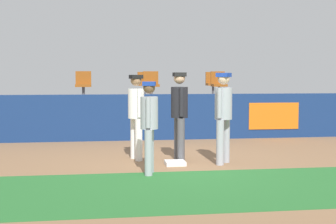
{
  "coord_description": "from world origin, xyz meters",
  "views": [
    {
      "loc": [
        -1.66,
        -9.59,
        1.77
      ],
      "look_at": [
        -0.15,
        0.83,
        1.0
      ],
      "focal_mm": 51.07,
      "sensor_mm": 36.0,
      "label": 1
    }
  ],
  "objects_px": {
    "player_fielder_home": "(136,111)",
    "player_coach_visitor": "(149,121)",
    "first_base": "(175,163)",
    "seat_front_right": "(219,83)",
    "player_umpire": "(179,110)",
    "seat_back_left": "(84,83)",
    "seat_front_left": "(83,83)",
    "seat_back_center": "(145,82)",
    "player_runner_visitor": "(223,111)",
    "seat_back_right": "(213,82)",
    "seat_front_center": "(151,83)"
  },
  "relations": [
    {
      "from": "player_fielder_home",
      "to": "player_coach_visitor",
      "type": "distance_m",
      "value": 1.57
    },
    {
      "from": "player_umpire",
      "to": "seat_back_center",
      "type": "distance_m",
      "value": 6.74
    },
    {
      "from": "player_umpire",
      "to": "seat_front_right",
      "type": "xyz_separation_m",
      "value": [
        2.09,
        4.92,
        0.5
      ]
    },
    {
      "from": "seat_back_center",
      "to": "seat_back_right",
      "type": "height_order",
      "value": "same"
    },
    {
      "from": "player_fielder_home",
      "to": "player_umpire",
      "type": "relative_size",
      "value": 0.97
    },
    {
      "from": "seat_back_left",
      "to": "seat_front_left",
      "type": "xyz_separation_m",
      "value": [
        0.05,
        -1.8,
        0.0
      ]
    },
    {
      "from": "seat_front_right",
      "to": "seat_front_center",
      "type": "bearing_deg",
      "value": 179.99
    },
    {
      "from": "player_runner_visitor",
      "to": "seat_front_right",
      "type": "height_order",
      "value": "seat_front_right"
    },
    {
      "from": "player_runner_visitor",
      "to": "seat_back_left",
      "type": "distance_m",
      "value": 7.8
    },
    {
      "from": "seat_back_center",
      "to": "player_umpire",
      "type": "bearing_deg",
      "value": -89.16
    },
    {
      "from": "first_base",
      "to": "seat_front_left",
      "type": "relative_size",
      "value": 0.48
    },
    {
      "from": "seat_front_center",
      "to": "seat_back_right",
      "type": "distance_m",
      "value": 3.0
    },
    {
      "from": "seat_front_right",
      "to": "player_runner_visitor",
      "type": "bearing_deg",
      "value": -103.23
    },
    {
      "from": "seat_back_left",
      "to": "seat_front_right",
      "type": "distance_m",
      "value": 4.65
    },
    {
      "from": "player_umpire",
      "to": "player_coach_visitor",
      "type": "bearing_deg",
      "value": -33.27
    },
    {
      "from": "first_base",
      "to": "player_runner_visitor",
      "type": "xyz_separation_m",
      "value": [
        0.99,
        0.0,
        1.04
      ]
    },
    {
      "from": "seat_front_right",
      "to": "seat_back_center",
      "type": "height_order",
      "value": "same"
    },
    {
      "from": "player_runner_visitor",
      "to": "seat_front_center",
      "type": "xyz_separation_m",
      "value": [
        -0.9,
        5.37,
        0.51
      ]
    },
    {
      "from": "player_runner_visitor",
      "to": "player_umpire",
      "type": "relative_size",
      "value": 0.99
    },
    {
      "from": "seat_back_left",
      "to": "seat_front_center",
      "type": "xyz_separation_m",
      "value": [
        2.12,
        -1.8,
        0.0
      ]
    },
    {
      "from": "seat_back_left",
      "to": "seat_back_center",
      "type": "xyz_separation_m",
      "value": [
        2.09,
        0.0,
        0.0
      ]
    },
    {
      "from": "player_fielder_home",
      "to": "seat_back_right",
      "type": "xyz_separation_m",
      "value": [
        3.22,
        6.44,
        0.53
      ]
    },
    {
      "from": "first_base",
      "to": "seat_back_center",
      "type": "xyz_separation_m",
      "value": [
        0.07,
        7.18,
        1.54
      ]
    },
    {
      "from": "player_coach_visitor",
      "to": "seat_back_center",
      "type": "xyz_separation_m",
      "value": [
        0.67,
        8.0,
        0.6
      ]
    },
    {
      "from": "player_fielder_home",
      "to": "player_runner_visitor",
      "type": "relative_size",
      "value": 0.98
    },
    {
      "from": "seat_front_right",
      "to": "seat_front_center",
      "type": "xyz_separation_m",
      "value": [
        -2.16,
        0.0,
        0.0
      ]
    },
    {
      "from": "player_fielder_home",
      "to": "player_runner_visitor",
      "type": "xyz_separation_m",
      "value": [
        1.72,
        -0.73,
        0.03
      ]
    },
    {
      "from": "first_base",
      "to": "seat_back_left",
      "type": "bearing_deg",
      "value": 105.75
    },
    {
      "from": "player_runner_visitor",
      "to": "player_coach_visitor",
      "type": "distance_m",
      "value": 1.81
    },
    {
      "from": "seat_back_left",
      "to": "seat_front_left",
      "type": "relative_size",
      "value": 1.0
    },
    {
      "from": "first_base",
      "to": "player_fielder_home",
      "type": "height_order",
      "value": "player_fielder_home"
    },
    {
      "from": "seat_front_left",
      "to": "seat_front_right",
      "type": "bearing_deg",
      "value": -0.0
    },
    {
      "from": "player_runner_visitor",
      "to": "player_coach_visitor",
      "type": "bearing_deg",
      "value": -26.57
    },
    {
      "from": "player_coach_visitor",
      "to": "seat_front_right",
      "type": "xyz_separation_m",
      "value": [
        2.87,
        6.2,
        0.6
      ]
    },
    {
      "from": "player_runner_visitor",
      "to": "seat_back_right",
      "type": "bearing_deg",
      "value": -155.73
    },
    {
      "from": "player_fielder_home",
      "to": "seat_front_right",
      "type": "distance_m",
      "value": 5.54
    },
    {
      "from": "first_base",
      "to": "player_umpire",
      "type": "xyz_separation_m",
      "value": [
        0.16,
        0.46,
        1.04
      ]
    },
    {
      "from": "seat_front_right",
      "to": "player_umpire",
      "type": "bearing_deg",
      "value": -113.07
    },
    {
      "from": "first_base",
      "to": "player_coach_visitor",
      "type": "height_order",
      "value": "player_coach_visitor"
    },
    {
      "from": "seat_front_right",
      "to": "seat_back_right",
      "type": "xyz_separation_m",
      "value": [
        0.24,
        1.8,
        0.0
      ]
    },
    {
      "from": "player_fielder_home",
      "to": "player_coach_visitor",
      "type": "bearing_deg",
      "value": -9.89
    },
    {
      "from": "player_runner_visitor",
      "to": "seat_back_center",
      "type": "height_order",
      "value": "seat_back_center"
    },
    {
      "from": "player_coach_visitor",
      "to": "seat_back_right",
      "type": "relative_size",
      "value": 2.01
    },
    {
      "from": "seat_back_left",
      "to": "seat_back_right",
      "type": "xyz_separation_m",
      "value": [
        4.52,
        0.0,
        0.0
      ]
    },
    {
      "from": "player_umpire",
      "to": "seat_front_left",
      "type": "bearing_deg",
      "value": -158.7
    },
    {
      "from": "seat_front_left",
      "to": "player_runner_visitor",
      "type": "bearing_deg",
      "value": -61.04
    },
    {
      "from": "first_base",
      "to": "seat_front_right",
      "type": "xyz_separation_m",
      "value": [
        2.26,
        5.38,
        1.54
      ]
    },
    {
      "from": "player_runner_visitor",
      "to": "player_fielder_home",
      "type": "bearing_deg",
      "value": -76.98
    },
    {
      "from": "player_fielder_home",
      "to": "seat_back_center",
      "type": "height_order",
      "value": "seat_back_center"
    },
    {
      "from": "first_base",
      "to": "seat_back_center",
      "type": "bearing_deg",
      "value": 89.48
    }
  ]
}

